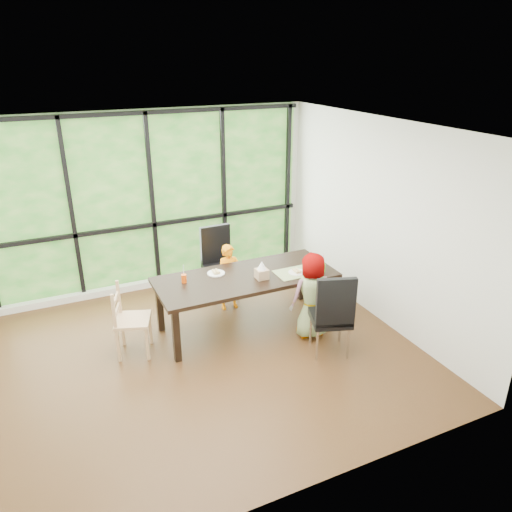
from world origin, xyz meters
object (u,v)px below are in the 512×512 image
plate_far (216,273)px  green_cup (323,267)px  child_toddler (229,277)px  tissue_box (262,274)px  chair_end_beech (133,320)px  plate_near (297,272)px  orange_cup (184,278)px  chair_window_leather (221,264)px  dining_table (246,301)px  child_older (313,295)px  chair_interior_leather (331,312)px

plate_far → green_cup: size_ratio=2.03×
child_toddler → tissue_box: size_ratio=6.49×
chair_end_beech → plate_near: size_ratio=3.94×
plate_near → tissue_box: tissue_box is taller
plate_far → orange_cup: orange_cup is taller
plate_near → child_toddler: bearing=129.6°
chair_window_leather → plate_near: 1.33m
dining_table → child_older: child_older is taller
chair_interior_leather → dining_table: bearing=-35.4°
child_toddler → orange_cup: (-0.78, -0.43, 0.32)m
dining_table → plate_near: bearing=-17.2°
chair_interior_leather → child_toddler: chair_interior_leather is taller
green_cup → chair_interior_leather: bearing=-113.4°
chair_end_beech → plate_far: chair_end_beech is taller
chair_window_leather → chair_end_beech: chair_window_leather is taller
chair_window_leather → green_cup: bearing=-53.0°
green_cup → dining_table: bearing=163.0°
chair_interior_leather → child_older: (0.00, 0.42, 0.03)m
dining_table → child_toddler: child_toddler is taller
chair_end_beech → plate_far: size_ratio=3.91×
plate_near → orange_cup: bearing=166.2°
plate_far → green_cup: (1.31, -0.52, 0.05)m
chair_window_leather → child_toddler: bearing=-92.2°
plate_far → plate_near: bearing=-23.3°
dining_table → chair_window_leather: 0.96m
chair_end_beech → orange_cup: 0.80m
chair_end_beech → tissue_box: 1.69m
plate_far → chair_window_leather: bearing=65.1°
chair_end_beech → child_older: bearing=-85.1°
plate_near → plate_far: bearing=156.7°
plate_far → tissue_box: (0.48, -0.37, 0.06)m
dining_table → chair_end_beech: size_ratio=2.59×
chair_interior_leather → plate_near: chair_interior_leather is taller
child_toddler → chair_interior_leather: bearing=-64.7°
chair_interior_leather → green_cup: chair_interior_leather is taller
child_older → orange_cup: child_older is taller
dining_table → child_toddler: (0.00, 0.58, 0.11)m
chair_end_beech → tissue_box: (1.64, -0.16, 0.36)m
dining_table → plate_far: bearing=146.1°
dining_table → plate_far: 0.55m
chair_window_leather → orange_cup: size_ratio=10.14×
orange_cup → chair_window_leather: bearing=45.0°
child_toddler → orange_cup: bearing=-149.9°
child_older → plate_near: (-0.04, 0.34, 0.19)m
dining_table → orange_cup: (-0.78, 0.15, 0.43)m
chair_window_leather → child_older: size_ratio=0.95×
child_toddler → chair_end_beech: bearing=-157.6°
plate_far → chair_interior_leather: bearing=-49.4°
chair_interior_leather → green_cup: bearing=-94.2°
dining_table → child_toddler: bearing=90.0°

